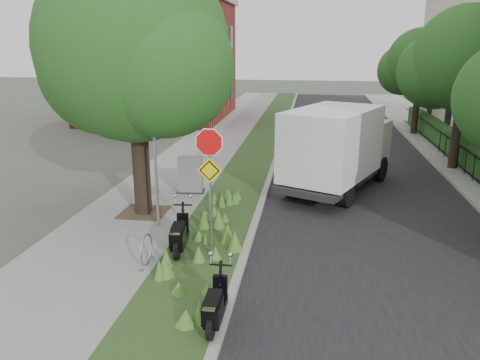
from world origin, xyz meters
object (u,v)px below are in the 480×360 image
object	(u,v)px
box_truck	(338,145)
scooter_far	(215,310)
utility_cabinet	(191,175)
sign_assembly	(210,164)
scooter_near	(179,238)

from	to	relation	value
box_truck	scooter_far	bearing A→B (deg)	-105.62
box_truck	utility_cabinet	size ratio (longest dim) A/B	4.87
sign_assembly	utility_cabinet	size ratio (longest dim) A/B	2.57
scooter_far	box_truck	distance (m)	9.72
scooter_far	box_truck	bearing A→B (deg)	74.38
scooter_far	box_truck	world-z (taller)	box_truck
sign_assembly	scooter_near	distance (m)	2.01
scooter_near	scooter_far	world-z (taller)	scooter_near
scooter_near	box_truck	bearing A→B (deg)	56.70
box_truck	scooter_near	bearing A→B (deg)	-123.30
box_truck	utility_cabinet	xyz separation A→B (m)	(-5.08, -1.33, -0.96)
sign_assembly	scooter_near	xyz separation A→B (m)	(-0.72, -0.42, -1.83)
scooter_near	scooter_far	xyz separation A→B (m)	(1.52, -3.02, -0.03)
scooter_far	utility_cabinet	bearing A→B (deg)	107.35
sign_assembly	box_truck	bearing A→B (deg)	59.81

